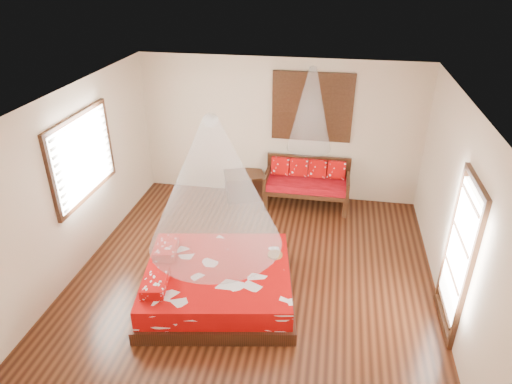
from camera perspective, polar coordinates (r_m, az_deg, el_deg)
room at (r=6.53m, az=-0.20°, el=-0.34°), size 5.54×5.54×2.84m
bed at (r=6.73m, az=-4.91°, el=-11.22°), size 2.43×2.27×0.64m
daybed at (r=8.97m, az=6.39°, el=1.39°), size 1.64×0.73×0.94m
storage_chest at (r=9.30m, az=-1.48°, el=0.84°), size 0.92×0.80×0.53m
shutter_panel at (r=8.78m, az=7.05°, el=10.48°), size 1.52×0.06×1.32m
window_left at (r=7.49m, az=-20.80°, el=4.14°), size 0.10×1.74×1.34m
glazed_door at (r=6.33m, az=23.92°, el=-7.51°), size 0.08×1.02×2.16m
wine_tray at (r=6.79m, az=2.39°, el=-7.62°), size 0.22×0.22×0.18m
mosquito_net_main at (r=5.86m, az=-5.34°, el=1.03°), size 1.80×1.80×1.80m
mosquito_net_daybed at (r=8.31m, az=6.86°, el=10.21°), size 0.81×0.81×1.50m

